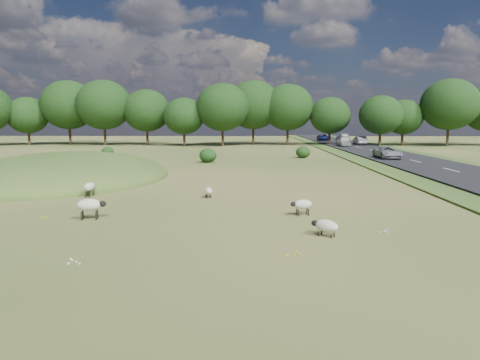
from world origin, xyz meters
name	(u,v)px	position (x,y,z in m)	size (l,w,h in m)	color
ground	(223,167)	(0.00, 20.00, 0.00)	(160.00, 160.00, 0.00)	#2F4F18
mound	(65,178)	(-12.00, 12.00, 0.00)	(16.00, 20.00, 4.00)	#33561E
road	(396,157)	(20.00, 30.00, 0.12)	(8.00, 150.00, 0.25)	black
treeline	(229,108)	(-1.06, 55.44, 6.57)	(96.28, 14.66, 11.70)	black
shrubs	(217,153)	(-1.18, 28.16, 0.71)	(25.72, 8.81, 1.52)	black
sheep_0	(208,191)	(0.16, 3.58, 0.38)	(0.61, 1.09, 0.61)	#BEB59E
sheep_1	(89,187)	(-6.93, 3.74, 0.60)	(0.53, 1.18, 0.86)	#BEB59E
sheep_2	(90,205)	(-4.72, -2.07, 0.67)	(1.37, 0.73, 0.96)	#BEB59E
sheep_3	(302,204)	(5.07, -1.04, 0.54)	(1.12, 0.68, 0.78)	#BEB59E
sheep_4	(326,226)	(5.55, -4.70, 0.42)	(1.13, 1.00, 0.67)	#BEB59E
car_0	(360,140)	(21.90, 54.44, 0.99)	(1.56, 4.47, 1.47)	silver
car_1	(388,152)	(18.10, 27.27, 0.91)	(2.20, 4.78, 1.33)	#ACAFB3
car_4	(324,137)	(18.10, 69.17, 0.91)	(2.20, 4.76, 1.32)	navy
car_5	(344,142)	(18.10, 49.84, 0.99)	(1.75, 4.34, 1.48)	silver
car_6	(343,137)	(21.90, 68.06, 1.02)	(2.16, 5.32, 1.54)	silver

